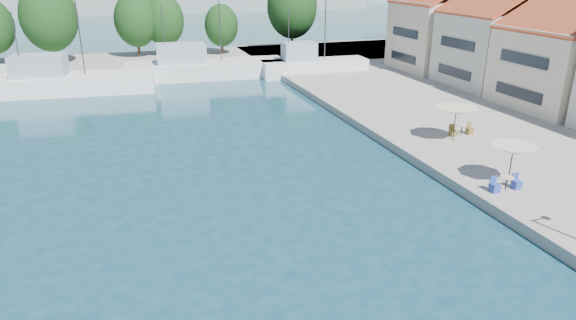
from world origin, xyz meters
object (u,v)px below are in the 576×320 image
object	(u,v)px
trawler_02	(64,82)
trawler_03	(202,68)
trawler_04	(312,66)
umbrella_cream	(456,111)
umbrella_white	(513,150)

from	to	relation	value
trawler_02	trawler_03	distance (m)	14.36
trawler_03	trawler_04	distance (m)	12.29
trawler_03	umbrella_cream	bearing A→B (deg)	-63.09
trawler_02	trawler_03	world-z (taller)	same
trawler_02	umbrella_cream	size ratio (longest dim) A/B	5.66
trawler_04	umbrella_cream	xyz separation A→B (m)	(0.14, -26.39, 1.61)
trawler_03	umbrella_cream	xyz separation A→B (m)	(12.11, -29.14, 1.62)
trawler_04	umbrella_cream	size ratio (longest dim) A/B	4.18
trawler_02	umbrella_cream	world-z (taller)	trawler_02
trawler_03	trawler_04	world-z (taller)	same
trawler_04	umbrella_white	distance (m)	33.57
trawler_02	trawler_04	bearing A→B (deg)	6.60
trawler_03	umbrella_cream	world-z (taller)	trawler_03
trawler_02	umbrella_cream	bearing A→B (deg)	-39.06
umbrella_white	umbrella_cream	world-z (taller)	umbrella_cream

